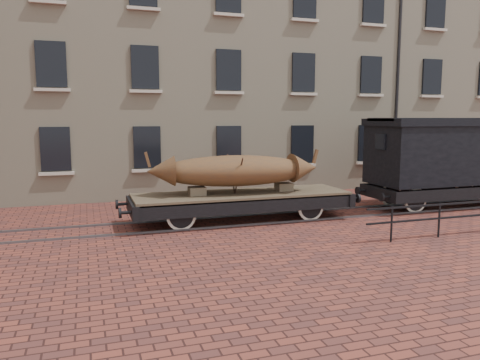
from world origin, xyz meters
name	(u,v)px	position (x,y,z in m)	size (l,w,h in m)	color
ground	(244,221)	(0.00, 0.00, 0.00)	(90.00, 90.00, 0.00)	#4F2824
warehouse_cream	(237,50)	(3.00, 9.99, 7.00)	(40.00, 10.19, 14.00)	beige
rail_track	(244,220)	(0.00, 0.00, 0.03)	(30.00, 1.52, 0.06)	#59595E
flatcar_wagon	(242,198)	(-0.07, 0.00, 0.75)	(7.99, 2.17, 1.21)	brown
iron_boat	(235,171)	(-0.31, 0.00, 1.69)	(5.74, 2.06, 1.41)	brown
goods_van	(444,151)	(8.05, 0.00, 2.12)	(6.55, 2.39, 3.39)	black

